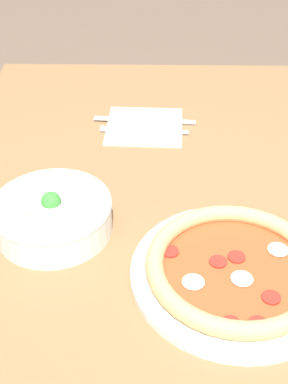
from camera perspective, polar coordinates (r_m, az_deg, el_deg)
dining_table at (r=0.96m, az=0.93°, el=-8.45°), size 1.23×0.76×0.77m
pizza at (r=0.78m, az=9.97°, el=-8.09°), size 0.30×0.30×0.04m
bowl at (r=0.85m, az=-9.47°, el=-2.33°), size 0.19×0.19×0.07m
napkin at (r=1.13m, az=0.27°, el=7.02°), size 0.16×0.16×0.00m
fork at (r=1.10m, az=0.35°, el=6.58°), size 0.02×0.18×0.00m
knife at (r=1.14m, az=0.76°, el=7.64°), size 0.03×0.22×0.01m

